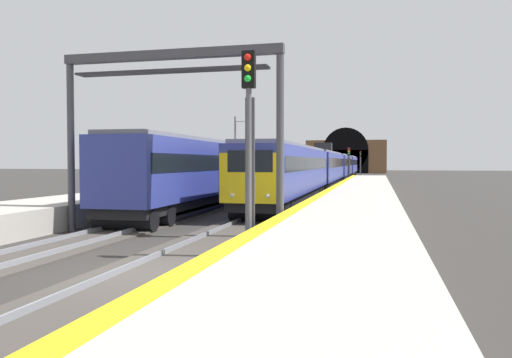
{
  "coord_description": "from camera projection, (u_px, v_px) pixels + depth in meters",
  "views": [
    {
      "loc": [
        -11.48,
        -5.46,
        2.81
      ],
      "look_at": [
        12.87,
        0.42,
        1.95
      ],
      "focal_mm": 35.57,
      "sensor_mm": 36.0,
      "label": 1
    }
  ],
  "objects": [
    {
      "name": "platform_right",
      "position": [
        325.0,
        263.0,
        11.5
      ],
      "size": [
        112.0,
        4.23,
        1.03
      ],
      "primitive_type": "cube",
      "color": "#ADA89E",
      "rests_on": "ground_plane"
    },
    {
      "name": "tunnel_portal",
      "position": [
        346.0,
        157.0,
        123.81
      ],
      "size": [
        2.16,
        19.46,
        11.1
      ],
      "color": "brown",
      "rests_on": "ground_plane"
    },
    {
      "name": "train_main_approaching",
      "position": [
        332.0,
        167.0,
        61.48
      ],
      "size": [
        81.11,
        3.02,
        4.72
      ],
      "rotation": [
        0.0,
        0.0,
        3.15
      ],
      "color": "navy",
      "rests_on": "ground_plane"
    },
    {
      "name": "track_main_line",
      "position": [
        151.0,
        274.0,
        12.52
      ],
      "size": [
        160.0,
        3.12,
        0.21
      ],
      "color": "#423D38",
      "rests_on": "ground_plane"
    },
    {
      "name": "railway_signal_far",
      "position": [
        360.0,
        160.0,
        104.99
      ],
      "size": [
        0.39,
        0.38,
        5.05
      ],
      "rotation": [
        0.0,
        0.0,
        3.14
      ],
      "color": "#4C4C54",
      "rests_on": "ground_plane"
    },
    {
      "name": "platform_right_edge_strip",
      "position": [
        245.0,
        237.0,
        11.92
      ],
      "size": [
        112.0,
        0.5,
        0.01
      ],
      "primitive_type": "cube",
      "color": "yellow",
      "rests_on": "platform_right"
    },
    {
      "name": "railway_signal_near",
      "position": [
        249.0,
        135.0,
        14.49
      ],
      "size": [
        0.39,
        0.38,
        5.96
      ],
      "rotation": [
        0.0,
        0.0,
        3.14
      ],
      "color": "#4C4C54",
      "rests_on": "ground_plane"
    },
    {
      "name": "railway_signal_mid",
      "position": [
        349.0,
        162.0,
        63.51
      ],
      "size": [
        0.39,
        0.38,
        4.61
      ],
      "rotation": [
        0.0,
        0.0,
        3.14
      ],
      "color": "#38383D",
      "rests_on": "ground_plane"
    },
    {
      "name": "ground_plane",
      "position": [
        151.0,
        275.0,
        12.53
      ],
      "size": [
        320.0,
        320.0,
        0.0
      ],
      "primitive_type": "plane",
      "color": "#302D2B"
    },
    {
      "name": "overhead_signal_gantry",
      "position": [
        170.0,
        95.0,
        19.36
      ],
      "size": [
        0.7,
        8.87,
        7.07
      ],
      "color": "#3F3F47",
      "rests_on": "ground_plane"
    },
    {
      "name": "train_adjacent_platform",
      "position": [
        269.0,
        167.0,
        48.32
      ],
      "size": [
        59.1,
        3.16,
        4.98
      ],
      "rotation": [
        0.0,
        0.0,
        0.02
      ],
      "color": "navy",
      "rests_on": "ground_plane"
    },
    {
      "name": "catenary_mast_near",
      "position": [
        235.0,
        150.0,
        61.47
      ],
      "size": [
        0.22,
        1.84,
        8.28
      ],
      "color": "#595B60",
      "rests_on": "ground_plane"
    }
  ]
}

